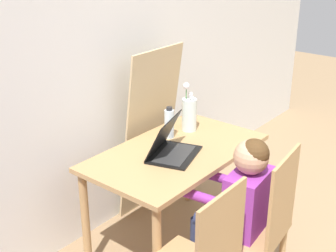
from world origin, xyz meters
name	(u,v)px	position (x,y,z in m)	size (l,w,h in m)	color
wall_back	(72,59)	(0.00, 2.23, 1.25)	(6.40, 0.05, 2.50)	white
dining_table	(176,164)	(0.28, 1.64, 0.61)	(1.15, 0.67, 0.71)	tan
chair_occupied	(259,226)	(0.21, 1.00, 0.46)	(0.44, 0.44, 0.92)	tan
person_seated	(239,196)	(0.20, 1.13, 0.62)	(0.35, 0.45, 0.97)	purple
laptop	(170,147)	(0.21, 1.63, 0.76)	(0.40, 0.34, 0.24)	black
flower_vase	(189,113)	(0.59, 1.77, 0.83)	(0.10, 0.10, 0.34)	silver
water_bottle	(169,123)	(0.41, 1.79, 0.81)	(0.06, 0.06, 0.21)	silver
cardboard_panel	(150,132)	(0.54, 2.08, 0.62)	(0.51, 0.19, 1.25)	tan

